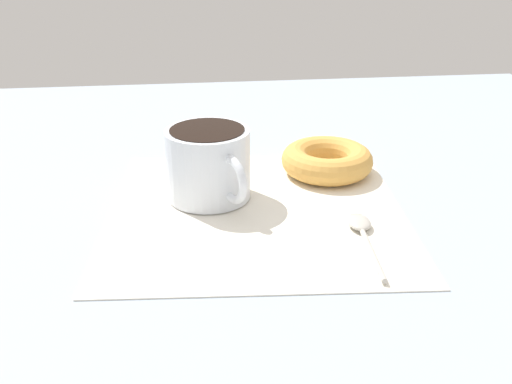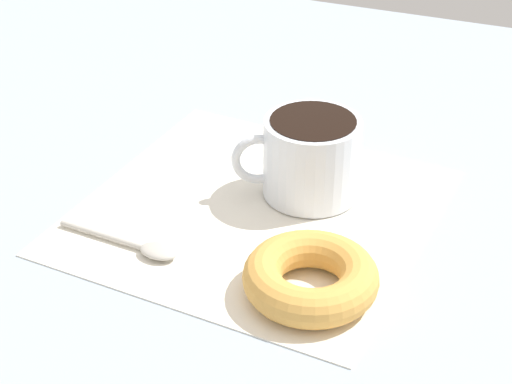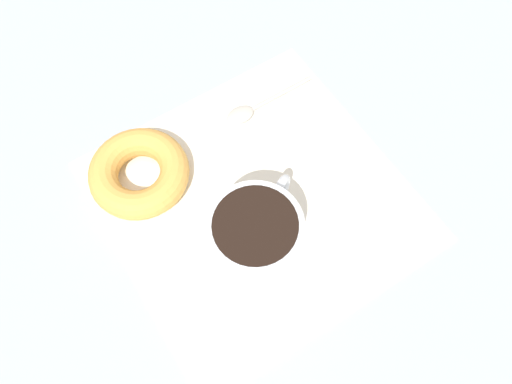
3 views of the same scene
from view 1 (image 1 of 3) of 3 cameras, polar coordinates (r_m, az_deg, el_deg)
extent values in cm
cube|color=#99A8B7|center=(61.82, 1.72, -3.61)|extent=(120.00, 120.00, 2.00)
cube|color=white|center=(63.14, 0.00, -1.77)|extent=(34.58, 34.58, 0.30)
cylinder|color=silver|center=(64.58, -4.79, 2.83)|extent=(9.51, 9.51, 8.01)
cylinder|color=black|center=(63.24, -4.92, 6.02)|extent=(8.31, 8.31, 0.60)
torus|color=silver|center=(60.40, -2.41, 1.27)|extent=(3.19, 5.23, 5.38)
torus|color=gold|center=(72.23, 7.11, 3.20)|extent=(11.49, 11.49, 3.34)
ellipsoid|color=#B7B2A8|center=(60.26, 10.26, -2.96)|extent=(2.65, 3.76, 0.90)
cylinder|color=#B7B2A8|center=(55.42, 11.51, -5.94)|extent=(1.26, 9.75, 0.56)
camera|label=2|loc=(1.10, 39.21, 29.44)|focal=60.00mm
camera|label=3|loc=(0.75, -21.50, 42.08)|focal=35.00mm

